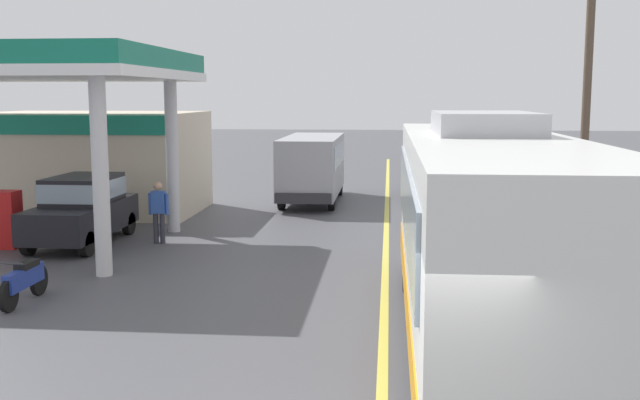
{
  "coord_description": "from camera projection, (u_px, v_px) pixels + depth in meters",
  "views": [
    {
      "loc": [
        0.05,
        -6.68,
        3.96
      ],
      "look_at": [
        -1.5,
        10.0,
        1.6
      ],
      "focal_mm": 41.82,
      "sensor_mm": 36.0,
      "label": 1
    }
  ],
  "objects": [
    {
      "name": "utility_pole_roadside",
      "position": [
        587.0,
        95.0,
        21.11
      ],
      "size": [
        1.8,
        0.24,
        7.57
      ],
      "color": "brown",
      "rests_on": "ground"
    },
    {
      "name": "coach_bus_main",
      "position": [
        489.0,
        241.0,
        11.55
      ],
      "size": [
        2.6,
        11.04,
        3.69
      ],
      "color": "white",
      "rests_on": "ground"
    },
    {
      "name": "pedestrian_near_pump",
      "position": [
        159.0,
        209.0,
        19.98
      ],
      "size": [
        0.55,
        0.22,
        1.66
      ],
      "color": "#33333F",
      "rests_on": "ground"
    },
    {
      "name": "gas_station_roadside",
      "position": [
        70.0,
        138.0,
        23.28
      ],
      "size": [
        9.1,
        11.95,
        5.1
      ],
      "color": "#147259",
      "rests_on": "ground"
    },
    {
      "name": "minibus_opposing_lane",
      "position": [
        312.0,
        163.0,
        27.76
      ],
      "size": [
        2.04,
        6.13,
        2.44
      ],
      "color": "#A5A5AD",
      "rests_on": "ground"
    },
    {
      "name": "car_at_pump",
      "position": [
        82.0,
        206.0,
        19.91
      ],
      "size": [
        1.7,
        4.2,
        1.82
      ],
      "color": "black",
      "rests_on": "ground"
    },
    {
      "name": "motorcycle_parked_forecourt",
      "position": [
        24.0,
        280.0,
        14.27
      ],
      "size": [
        0.55,
        1.8,
        0.92
      ],
      "color": "black",
      "rests_on": "ground"
    },
    {
      "name": "car_trailing_behind_bus",
      "position": [
        436.0,
        171.0,
        29.05
      ],
      "size": [
        1.7,
        4.2,
        1.82
      ],
      "color": "black",
      "rests_on": "ground"
    },
    {
      "name": "lane_divider_stripe",
      "position": [
        386.0,
        231.0,
        21.93
      ],
      "size": [
        0.16,
        50.0,
        0.01
      ],
      "primitive_type": "cube",
      "color": "#D8CC4C",
      "rests_on": "ground"
    },
    {
      "name": "ground",
      "position": [
        387.0,
        206.0,
        26.86
      ],
      "size": [
        120.0,
        120.0,
        0.0
      ],
      "primitive_type": "plane",
      "color": "#4C4C51"
    }
  ]
}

